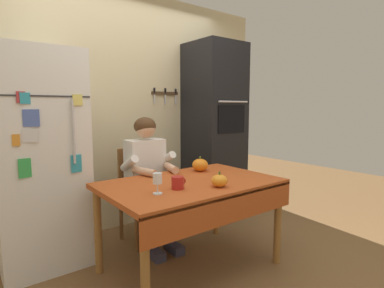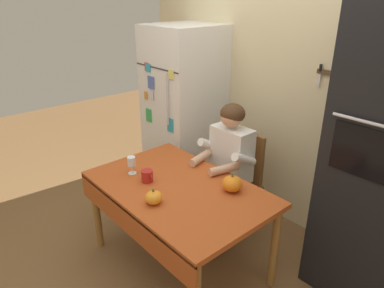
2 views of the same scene
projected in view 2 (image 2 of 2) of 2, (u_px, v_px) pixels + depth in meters
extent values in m
plane|color=brown|center=(170.00, 268.00, 2.86)|extent=(10.00, 10.00, 0.00)
cube|color=beige|center=(289.00, 87.00, 3.12)|extent=(3.70, 0.10, 2.60)
cube|color=#4C3823|center=(339.00, 74.00, 2.68)|extent=(0.36, 0.02, 0.04)
cube|color=silver|center=(319.00, 80.00, 2.81)|extent=(0.02, 0.01, 0.10)
cube|color=black|center=(321.00, 68.00, 2.77)|extent=(0.02, 0.01, 0.06)
cube|color=silver|center=(336.00, 84.00, 2.71)|extent=(0.02, 0.01, 0.11)
cube|color=black|center=(339.00, 71.00, 2.66)|extent=(0.02, 0.01, 0.06)
cube|color=silver|center=(355.00, 88.00, 2.60)|extent=(0.02, 0.01, 0.11)
cube|color=black|center=(358.00, 74.00, 2.56)|extent=(0.02, 0.01, 0.06)
cube|color=white|center=(184.00, 112.00, 3.74)|extent=(0.68, 0.68, 1.80)
cylinder|color=silver|center=(168.00, 100.00, 3.29)|extent=(0.02, 0.02, 0.50)
cube|color=#333335|center=(156.00, 68.00, 3.32)|extent=(0.67, 0.01, 0.01)
cube|color=teal|center=(148.00, 68.00, 3.41)|extent=(0.07, 0.02, 0.08)
cube|color=#E5D666|center=(171.00, 75.00, 3.17)|extent=(0.08, 0.01, 0.09)
cube|color=green|center=(149.00, 115.00, 3.64)|extent=(0.09, 0.02, 0.14)
cube|color=silver|center=(151.00, 95.00, 3.51)|extent=(0.11, 0.02, 0.10)
cube|color=#B73338|center=(147.00, 67.00, 3.43)|extent=(0.06, 0.01, 0.08)
cube|color=#4C66B7|center=(151.00, 83.00, 3.45)|extent=(0.11, 0.02, 0.12)
cube|color=orange|center=(146.00, 95.00, 3.58)|extent=(0.05, 0.01, 0.08)
cube|color=teal|center=(170.00, 125.00, 3.39)|extent=(0.08, 0.02, 0.14)
cube|color=black|center=(382.00, 161.00, 2.32)|extent=(0.60, 0.60, 2.10)
cube|color=black|center=(366.00, 154.00, 2.08)|extent=(0.42, 0.01, 0.32)
cylinder|color=silver|center=(370.00, 123.00, 1.98)|extent=(0.45, 0.02, 0.02)
cylinder|color=#9E6B33|center=(97.00, 212.00, 2.99)|extent=(0.06, 0.06, 0.70)
cylinder|color=#9E6B33|center=(169.00, 182.00, 3.46)|extent=(0.06, 0.06, 0.70)
cylinder|color=#9E6B33|center=(275.00, 247.00, 2.58)|extent=(0.06, 0.06, 0.70)
cube|color=#B24C1E|center=(178.00, 189.00, 2.63)|extent=(1.40, 0.90, 0.04)
cube|color=#B24C1E|center=(129.00, 223.00, 2.41)|extent=(1.40, 0.01, 0.20)
cube|color=brown|center=(233.00, 188.00, 3.21)|extent=(0.40, 0.40, 0.04)
cube|color=brown|center=(247.00, 157.00, 3.21)|extent=(0.36, 0.04, 0.48)
cylinder|color=brown|center=(206.00, 207.00, 3.31)|extent=(0.04, 0.04, 0.41)
cylinder|color=brown|center=(231.00, 195.00, 3.52)|extent=(0.04, 0.04, 0.41)
cylinder|color=brown|center=(233.00, 224.00, 3.08)|extent=(0.04, 0.04, 0.41)
cylinder|color=brown|center=(257.00, 209.00, 3.28)|extent=(0.04, 0.04, 0.41)
cube|color=#38384C|center=(195.00, 234.00, 3.20)|extent=(0.10, 0.22, 0.08)
cube|color=#38384C|center=(210.00, 245.00, 3.07)|extent=(0.10, 0.22, 0.08)
cylinder|color=#38384C|center=(200.00, 214.00, 3.16)|extent=(0.09, 0.09, 0.38)
cylinder|color=#38384C|center=(215.00, 225.00, 3.03)|extent=(0.09, 0.09, 0.38)
cube|color=#38384C|center=(214.00, 183.00, 3.15)|extent=(0.12, 0.40, 0.11)
cube|color=#38384C|center=(228.00, 191.00, 3.02)|extent=(0.12, 0.40, 0.11)
cube|color=white|center=(232.00, 154.00, 3.04)|extent=(0.36, 0.20, 0.48)
cylinder|color=white|center=(210.00, 145.00, 3.12)|extent=(0.07, 0.26, 0.18)
cylinder|color=white|center=(244.00, 159.00, 2.84)|extent=(0.07, 0.26, 0.18)
cylinder|color=#D8A884|center=(200.00, 158.00, 3.00)|extent=(0.13, 0.27, 0.07)
cylinder|color=#D8A884|center=(224.00, 169.00, 2.80)|extent=(0.13, 0.27, 0.07)
sphere|color=#D8A884|center=(232.00, 116.00, 2.89)|extent=(0.19, 0.19, 0.19)
ellipsoid|color=#472D19|center=(233.00, 114.00, 2.89)|extent=(0.21, 0.21, 0.17)
cylinder|color=#B2231E|center=(147.00, 176.00, 2.68)|extent=(0.09, 0.09, 0.09)
torus|color=#B2231E|center=(151.00, 178.00, 2.64)|extent=(0.05, 0.01, 0.05)
cylinder|color=white|center=(132.00, 173.00, 2.81)|extent=(0.07, 0.07, 0.01)
cylinder|color=white|center=(132.00, 169.00, 2.80)|extent=(0.01, 0.01, 0.07)
cylinder|color=white|center=(131.00, 161.00, 2.77)|extent=(0.06, 0.06, 0.07)
ellipsoid|color=orange|center=(154.00, 197.00, 2.40)|extent=(0.12, 0.12, 0.09)
cylinder|color=#4C6023|center=(153.00, 190.00, 2.37)|extent=(0.02, 0.02, 0.02)
ellipsoid|color=orange|center=(232.00, 184.00, 2.55)|extent=(0.15, 0.15, 0.12)
cylinder|color=#4C6023|center=(232.00, 175.00, 2.52)|extent=(0.02, 0.02, 0.02)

